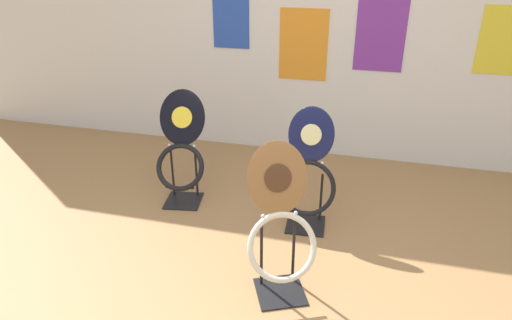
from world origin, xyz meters
name	(u,v)px	position (x,y,z in m)	size (l,w,h in m)	color
wall_back	(321,17)	(0.00, 2.46, 1.30)	(8.00, 0.07, 2.60)	silver
toilet_seat_display_woodgrain	(281,230)	(0.09, 0.38, 0.42)	(0.48, 0.47, 0.91)	black
toilet_seat_display_navy_moon	(308,174)	(0.14, 1.14, 0.42)	(0.42, 0.34, 0.88)	black
toilet_seat_display_jazz_black	(181,155)	(-0.88, 1.24, 0.40)	(0.43, 0.43, 0.88)	black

